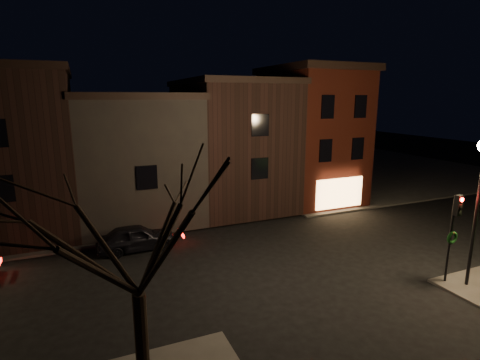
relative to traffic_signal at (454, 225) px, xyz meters
name	(u,v)px	position (x,y,z in m)	size (l,w,h in m)	color
ground	(278,257)	(-5.60, 5.51, -2.81)	(120.00, 120.00, 0.00)	black
sidewalk_far_right	(344,167)	(14.40, 25.51, -2.75)	(30.00, 30.00, 0.12)	#2D2B28
corner_building	(311,134)	(2.40, 14.98, 2.59)	(6.50, 8.50, 10.50)	#46150C
row_building_a	(231,143)	(-4.10, 16.01, 2.03)	(7.30, 10.30, 9.40)	black
row_building_b	(134,155)	(-11.35, 16.01, 1.53)	(7.80, 10.30, 8.40)	black
row_building_c	(13,150)	(-18.60, 16.01, 2.28)	(7.30, 10.30, 9.90)	black
traffic_signal	(454,225)	(0.00, 0.00, 0.00)	(0.58, 0.38, 4.05)	black
bare_tree_left	(134,214)	(-13.60, -1.49, 2.63)	(5.60, 5.60, 7.50)	black
parked_car_a	(136,237)	(-12.31, 9.47, -2.09)	(1.69, 4.20, 1.43)	black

